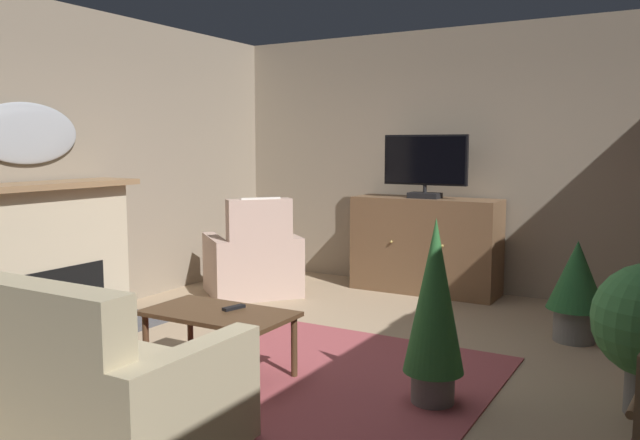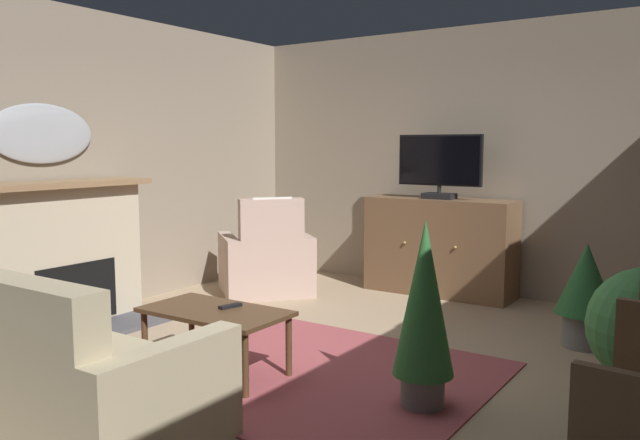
# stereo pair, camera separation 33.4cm
# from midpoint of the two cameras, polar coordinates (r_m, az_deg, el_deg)

# --- Properties ---
(ground_plane) EXTENTS (6.04, 6.34, 0.04)m
(ground_plane) POSITION_cam_midpoint_polar(r_m,az_deg,el_deg) (4.72, 2.79, -13.20)
(ground_plane) COLOR tan
(wall_back) EXTENTS (6.04, 0.10, 2.84)m
(wall_back) POSITION_cam_midpoint_polar(r_m,az_deg,el_deg) (7.10, 15.25, 5.14)
(wall_back) COLOR gray
(wall_back) RESTS_ON ground_plane
(wall_left) EXTENTS (0.10, 6.34, 2.84)m
(wall_left) POSITION_cam_midpoint_polar(r_m,az_deg,el_deg) (6.33, -19.15, 4.85)
(wall_left) COLOR gray
(wall_left) RESTS_ON ground_plane
(rug_central) EXTENTS (2.36, 2.07, 0.01)m
(rug_central) POSITION_cam_midpoint_polar(r_m,az_deg,el_deg) (4.55, 1.51, -13.60)
(rug_central) COLOR #9E474C
(rug_central) RESTS_ON ground_plane
(fireplace) EXTENTS (0.84, 1.58, 1.28)m
(fireplace) POSITION_cam_midpoint_polar(r_m,az_deg,el_deg) (5.89, -20.38, -3.28)
(fireplace) COLOR #4C4C51
(fireplace) RESTS_ON ground_plane
(wall_mirror_oval) EXTENTS (0.06, 1.00, 0.52)m
(wall_mirror_oval) POSITION_cam_midpoint_polar(r_m,az_deg,el_deg) (6.01, -22.18, 7.17)
(wall_mirror_oval) COLOR #B2B7BF
(tv_cabinet) EXTENTS (1.57, 0.54, 1.03)m
(tv_cabinet) POSITION_cam_midpoint_polar(r_m,az_deg,el_deg) (6.95, 12.04, -2.52)
(tv_cabinet) COLOR #4A3523
(tv_cabinet) RESTS_ON ground_plane
(television) EXTENTS (0.92, 0.20, 0.67)m
(television) POSITION_cam_midpoint_polar(r_m,az_deg,el_deg) (6.81, 12.05, 4.86)
(television) COLOR black
(television) RESTS_ON tv_cabinet
(coffee_table) EXTENTS (1.03, 0.57, 0.46)m
(coffee_table) POSITION_cam_midpoint_polar(r_m,az_deg,el_deg) (4.48, -7.24, -8.62)
(coffee_table) COLOR #4C331E
(coffee_table) RESTS_ON ground_plane
(tv_remote) EXTENTS (0.09, 0.18, 0.02)m
(tv_remote) POSITION_cam_midpoint_polar(r_m,az_deg,el_deg) (4.50, -5.93, -7.69)
(tv_remote) COLOR black
(tv_remote) RESTS_ON coffee_table
(sofa_floral) EXTENTS (1.42, 0.92, 0.93)m
(sofa_floral) POSITION_cam_midpoint_polar(r_m,az_deg,el_deg) (3.72, -18.39, -13.67)
(sofa_floral) COLOR tan
(sofa_floral) RESTS_ON ground_plane
(armchair_beside_cabinet) EXTENTS (1.23, 1.24, 1.07)m
(armchair_beside_cabinet) POSITION_cam_midpoint_polar(r_m,az_deg,el_deg) (6.84, -3.43, -3.85)
(armchair_beside_cabinet) COLOR #BC9E8E
(armchair_beside_cabinet) RESTS_ON ground_plane
(potted_plant_on_hearth_side) EXTENTS (0.37, 0.37, 1.16)m
(potted_plant_on_hearth_side) POSITION_cam_midpoint_polar(r_m,az_deg,el_deg) (3.92, 11.74, -7.63)
(potted_plant_on_hearth_side) COLOR slate
(potted_plant_on_hearth_side) RESTS_ON ground_plane
(potted_plant_tall_palm_by_window) EXTENTS (0.46, 0.46, 0.83)m
(potted_plant_tall_palm_by_window) POSITION_cam_midpoint_polar(r_m,az_deg,el_deg) (5.49, 24.33, -5.64)
(potted_plant_tall_palm_by_window) COLOR slate
(potted_plant_tall_palm_by_window) RESTS_ON ground_plane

